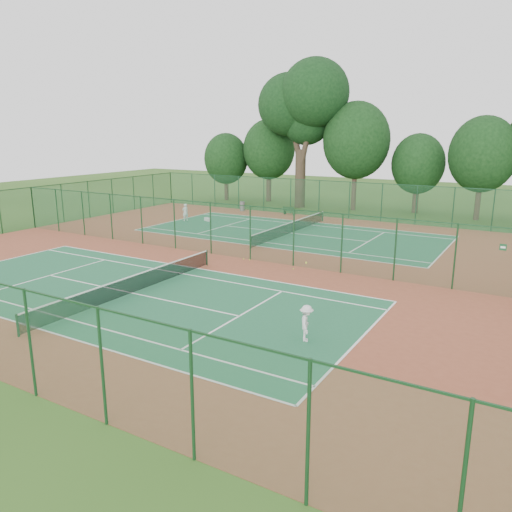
{
  "coord_description": "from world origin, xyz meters",
  "views": [
    {
      "loc": [
        17.62,
        -26.6,
        7.97
      ],
      "look_at": [
        4.65,
        -4.55,
        1.6
      ],
      "focal_mm": 35.0,
      "sensor_mm": 36.0,
      "label": 1
    }
  ],
  "objects_px": {
    "player_far": "(185,212)",
    "big_tree": "(304,103)",
    "player_near": "(306,323)",
    "kit_bag": "(207,219)",
    "trash_bin": "(242,206)",
    "bench": "(289,211)"
  },
  "relations": [
    {
      "from": "player_near",
      "to": "player_far",
      "type": "xyz_separation_m",
      "value": [
        -21.15,
        19.22,
        0.06
      ]
    },
    {
      "from": "player_far",
      "to": "big_tree",
      "type": "xyz_separation_m",
      "value": [
        5.46,
        13.35,
        10.06
      ]
    },
    {
      "from": "player_near",
      "to": "big_tree",
      "type": "height_order",
      "value": "big_tree"
    },
    {
      "from": "player_far",
      "to": "trash_bin",
      "type": "distance_m",
      "value": 7.87
    },
    {
      "from": "trash_bin",
      "to": "bench",
      "type": "relative_size",
      "value": 0.71
    },
    {
      "from": "big_tree",
      "to": "player_near",
      "type": "bearing_deg",
      "value": -64.27
    },
    {
      "from": "player_far",
      "to": "big_tree",
      "type": "relative_size",
      "value": 0.1
    },
    {
      "from": "kit_bag",
      "to": "big_tree",
      "type": "xyz_separation_m",
      "value": [
        3.62,
        12.43,
        10.71
      ]
    },
    {
      "from": "player_far",
      "to": "trash_bin",
      "type": "bearing_deg",
      "value": -167.24
    },
    {
      "from": "player_far",
      "to": "trash_bin",
      "type": "relative_size",
      "value": 1.65
    },
    {
      "from": "player_far",
      "to": "player_near",
      "type": "bearing_deg",
      "value": 70.28
    },
    {
      "from": "trash_bin",
      "to": "bench",
      "type": "bearing_deg",
      "value": 2.1
    },
    {
      "from": "bench",
      "to": "kit_bag",
      "type": "bearing_deg",
      "value": -121.11
    },
    {
      "from": "kit_bag",
      "to": "trash_bin",
      "type": "bearing_deg",
      "value": 119.09
    },
    {
      "from": "player_far",
      "to": "kit_bag",
      "type": "xyz_separation_m",
      "value": [
        1.83,
        0.91,
        -0.65
      ]
    },
    {
      "from": "player_far",
      "to": "big_tree",
      "type": "height_order",
      "value": "big_tree"
    },
    {
      "from": "trash_bin",
      "to": "player_near",
      "type": "bearing_deg",
      "value": -53.7
    },
    {
      "from": "player_far",
      "to": "big_tree",
      "type": "distance_m",
      "value": 17.58
    },
    {
      "from": "player_far",
      "to": "kit_bag",
      "type": "relative_size",
      "value": 2.0
    },
    {
      "from": "player_near",
      "to": "kit_bag",
      "type": "xyz_separation_m",
      "value": [
        -19.32,
        20.14,
        -0.59
      ]
    },
    {
      "from": "bench",
      "to": "big_tree",
      "type": "distance_m",
      "value": 11.81
    },
    {
      "from": "bench",
      "to": "big_tree",
      "type": "height_order",
      "value": "big_tree"
    }
  ]
}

